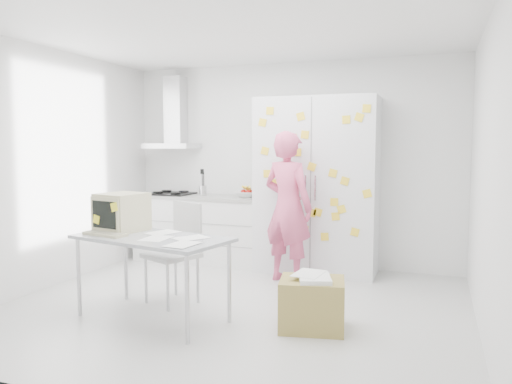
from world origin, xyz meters
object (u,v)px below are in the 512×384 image
(desk, at_px, (132,223))
(cardboard_box, at_px, (312,303))
(person, at_px, (288,207))
(chair, at_px, (178,246))

(desk, xyz_separation_m, cardboard_box, (1.73, 0.15, -0.64))
(person, height_order, desk, person)
(chair, relative_size, cardboard_box, 1.63)
(person, bearing_deg, chair, 72.51)
(person, distance_m, chair, 1.43)
(person, relative_size, desk, 1.14)
(chair, bearing_deg, person, 76.67)
(person, bearing_deg, desk, 75.03)
(person, xyz_separation_m, chair, (-0.85, -1.11, -0.31))
(person, distance_m, cardboard_box, 1.68)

